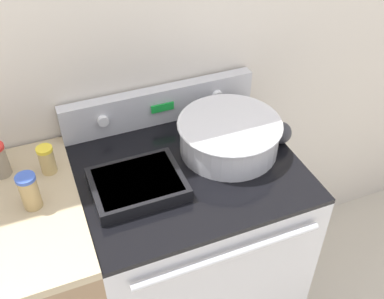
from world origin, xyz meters
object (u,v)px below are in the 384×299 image
Objects in this scene: ladle at (278,131)px; casserole_dish at (137,184)px; spice_jar_blue_cap at (29,191)px; mixing_bowl at (229,134)px; spice_jar_yellow_cap at (47,160)px.

casserole_dish is at bearing -173.70° from ladle.
casserole_dish is 0.87× the size of ladle.
mixing_bowl is at bearing 3.00° from spice_jar_blue_cap.
ladle is (0.56, 0.06, 0.01)m from casserole_dish.
ladle is 0.82m from spice_jar_yellow_cap.
mixing_bowl is at bearing -9.83° from spice_jar_yellow_cap.
ladle is 2.74× the size of spice_jar_blue_cap.
casserole_dish is 0.56m from ladle.
spice_jar_blue_cap reaches higher than casserole_dish.
spice_jar_yellow_cap is at bearing 144.12° from casserole_dish.
spice_jar_yellow_cap is at bearing 63.98° from spice_jar_blue_cap.
spice_jar_blue_cap is at bearing -116.02° from spice_jar_yellow_cap.
spice_jar_yellow_cap is at bearing 170.17° from mixing_bowl.
spice_jar_blue_cap is (-0.07, -0.14, 0.01)m from spice_jar_yellow_cap.
mixing_bowl reaches higher than casserole_dish.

